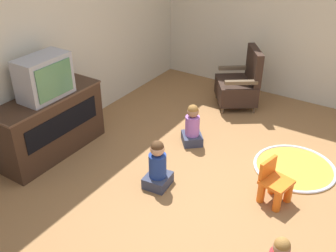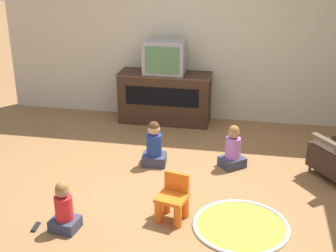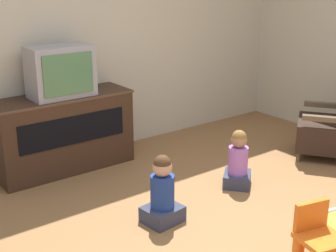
# 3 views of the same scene
# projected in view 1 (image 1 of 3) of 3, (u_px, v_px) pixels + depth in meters

# --- Properties ---
(ground_plane) EXTENTS (30.00, 30.00, 0.00)m
(ground_plane) POSITION_uv_depth(u_px,v_px,m) (223.00, 192.00, 4.22)
(ground_plane) COLOR olive
(wall_back) EXTENTS (5.77, 0.12, 2.76)m
(wall_back) POSITION_uv_depth(u_px,v_px,m) (39.00, 32.00, 4.58)
(wall_back) COLOR beige
(wall_back) RESTS_ON ground_plane
(wall_right) EXTENTS (0.12, 5.48, 2.76)m
(wall_right) POSITION_uv_depth(u_px,v_px,m) (334.00, 12.00, 5.37)
(wall_right) COLOR beige
(wall_right) RESTS_ON ground_plane
(tv_cabinet) EXTENTS (1.37, 0.48, 0.76)m
(tv_cabinet) POSITION_uv_depth(u_px,v_px,m) (50.00, 124.00, 4.70)
(tv_cabinet) COLOR #382316
(tv_cabinet) RESTS_ON ground_plane
(television) EXTENTS (0.60, 0.34, 0.49)m
(television) POSITION_uv_depth(u_px,v_px,m) (44.00, 77.00, 4.37)
(television) COLOR #939399
(television) RESTS_ON tv_cabinet
(black_armchair) EXTENTS (0.82, 0.80, 0.88)m
(black_armchair) POSITION_uv_depth(u_px,v_px,m) (240.00, 85.00, 5.82)
(black_armchair) COLOR brown
(black_armchair) RESTS_ON ground_plane
(yellow_kid_chair) EXTENTS (0.34, 0.33, 0.46)m
(yellow_kid_chair) POSITION_uv_depth(u_px,v_px,m) (274.00, 185.00, 4.01)
(yellow_kid_chair) COLOR orange
(yellow_kid_chair) RESTS_ON ground_plane
(play_mat) EXTENTS (0.95, 0.95, 0.04)m
(play_mat) POSITION_uv_depth(u_px,v_px,m) (294.00, 167.00, 4.58)
(play_mat) COLOR gold
(play_mat) RESTS_ON ground_plane
(child_watching_left) EXTENTS (0.31, 0.28, 0.57)m
(child_watching_left) POSITION_uv_depth(u_px,v_px,m) (158.00, 167.00, 4.20)
(child_watching_left) COLOR #33384C
(child_watching_left) RESTS_ON ground_plane
(child_watching_right) EXTENTS (0.37, 0.36, 0.54)m
(child_watching_right) POSITION_uv_depth(u_px,v_px,m) (192.00, 127.00, 4.95)
(child_watching_right) COLOR #33384C
(child_watching_right) RESTS_ON ground_plane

